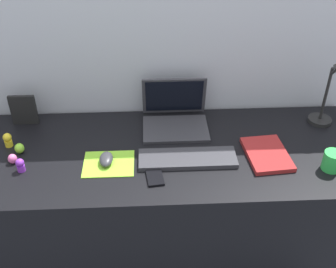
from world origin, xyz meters
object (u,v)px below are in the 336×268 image
(cell_phone, at_px, (154,175))
(toy_figurine_pink, at_px, (13,159))
(toy_figurine_lime, at_px, (19,148))
(toy_figurine_purple, at_px, (20,165))
(laptop, at_px, (175,114))
(toy_figurine_yellow, at_px, (8,140))
(notebook_pad, at_px, (267,154))
(keyboard, at_px, (188,158))
(picture_frame, at_px, (24,110))
(desk_lamp, at_px, (329,97))
(coffee_mug, at_px, (332,161))
(mouse, at_px, (106,159))

(cell_phone, relative_size, toy_figurine_pink, 3.07)
(toy_figurine_lime, bearing_deg, toy_figurine_purple, -74.43)
(laptop, distance_m, toy_figurine_yellow, 0.75)
(notebook_pad, bearing_deg, toy_figurine_purple, 177.45)
(keyboard, distance_m, toy_figurine_purple, 0.68)
(keyboard, height_order, picture_frame, picture_frame)
(toy_figurine_purple, bearing_deg, desk_lamp, 11.15)
(laptop, bearing_deg, coffee_mug, -30.34)
(picture_frame, relative_size, toy_figurine_yellow, 2.31)
(desk_lamp, height_order, notebook_pad, desk_lamp)
(desk_lamp, relative_size, coffee_mug, 4.07)
(keyboard, relative_size, notebook_pad, 1.71)
(mouse, height_order, toy_figurine_purple, toy_figurine_purple)
(toy_figurine_yellow, xyz_separation_m, toy_figurine_lime, (0.06, -0.05, -0.01))
(notebook_pad, distance_m, toy_figurine_yellow, 1.12)
(keyboard, bearing_deg, mouse, -179.83)
(coffee_mug, bearing_deg, notebook_pad, 158.33)
(notebook_pad, relative_size, toy_figurine_purple, 4.08)
(mouse, relative_size, desk_lamp, 0.29)
(notebook_pad, relative_size, toy_figurine_pink, 5.76)
(mouse, distance_m, toy_figurine_yellow, 0.46)
(desk_lamp, relative_size, picture_frame, 2.21)
(laptop, bearing_deg, picture_frame, 176.94)
(toy_figurine_pink, bearing_deg, notebook_pad, -0.44)
(toy_figurine_lime, bearing_deg, keyboard, -7.13)
(laptop, distance_m, keyboard, 0.28)
(mouse, relative_size, notebook_pad, 0.40)
(notebook_pad, distance_m, picture_frame, 1.12)
(laptop, xyz_separation_m, coffee_mug, (0.62, -0.36, -0.01))
(mouse, xyz_separation_m, notebook_pad, (0.68, 0.01, -0.01))
(toy_figurine_lime, bearing_deg, picture_frame, 95.94)
(picture_frame, distance_m, toy_figurine_pink, 0.30)
(laptop, relative_size, coffee_mug, 3.69)
(desk_lamp, bearing_deg, laptop, 176.08)
(cell_phone, relative_size, toy_figurine_yellow, 1.97)
(laptop, relative_size, picture_frame, 2.00)
(mouse, height_order, cell_phone, mouse)
(cell_phone, xyz_separation_m, toy_figurine_purple, (-0.54, 0.06, 0.03))
(desk_lamp, distance_m, toy_figurine_purple, 1.37)
(toy_figurine_purple, relative_size, toy_figurine_lime, 1.31)
(keyboard, distance_m, mouse, 0.34)
(cell_phone, xyz_separation_m, toy_figurine_yellow, (-0.63, 0.23, 0.03))
(laptop, relative_size, keyboard, 0.73)
(toy_figurine_purple, bearing_deg, laptop, 25.72)
(picture_frame, bearing_deg, toy_figurine_yellow, -101.74)
(desk_lamp, distance_m, notebook_pad, 0.41)
(toy_figurine_yellow, bearing_deg, picture_frame, 78.26)
(picture_frame, height_order, coffee_mug, picture_frame)
(cell_phone, bearing_deg, coffee_mug, -6.04)
(toy_figurine_purple, bearing_deg, toy_figurine_yellow, 118.56)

